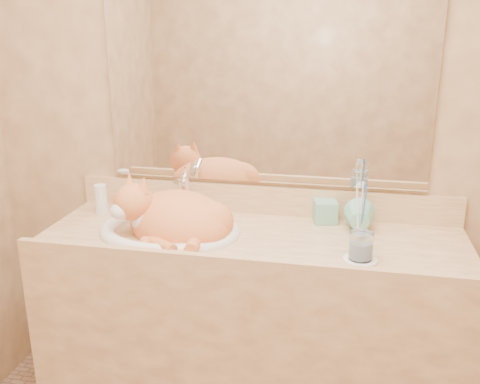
% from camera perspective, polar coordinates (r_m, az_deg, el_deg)
% --- Properties ---
extents(wall_back, '(2.40, 0.02, 2.50)m').
position_cam_1_polar(wall_back, '(2.17, 2.63, 7.80)').
color(wall_back, olive).
rests_on(wall_back, ground).
extents(vanity_counter, '(1.60, 0.55, 0.85)m').
position_cam_1_polar(vanity_counter, '(2.22, 1.17, -14.97)').
color(vanity_counter, '#A47649').
rests_on(vanity_counter, floor).
extents(mirror, '(1.30, 0.02, 0.80)m').
position_cam_1_polar(mirror, '(2.14, 2.64, 11.44)').
color(mirror, white).
rests_on(mirror, wall_back).
extents(sink_basin, '(0.61, 0.54, 0.17)m').
position_cam_1_polar(sink_basin, '(2.05, -7.59, -2.10)').
color(sink_basin, white).
rests_on(sink_basin, vanity_counter).
extents(faucet, '(0.05, 0.13, 0.19)m').
position_cam_1_polar(faucet, '(2.23, -5.90, -0.10)').
color(faucet, white).
rests_on(faucet, vanity_counter).
extents(cat, '(0.54, 0.50, 0.24)m').
position_cam_1_polar(cat, '(2.03, -7.20, -2.54)').
color(cat, '#D46731').
rests_on(cat, sink_basin).
extents(soap_dispenser, '(0.11, 0.11, 0.20)m').
position_cam_1_polar(soap_dispenser, '(2.12, 9.35, -1.05)').
color(soap_dispenser, '#74B99E').
rests_on(soap_dispenser, vanity_counter).
extents(toothbrush_cup, '(0.12, 0.12, 0.11)m').
position_cam_1_polar(toothbrush_cup, '(2.04, 12.65, -3.26)').
color(toothbrush_cup, '#74B99E').
rests_on(toothbrush_cup, vanity_counter).
extents(toothbrushes, '(0.04, 0.04, 0.22)m').
position_cam_1_polar(toothbrushes, '(2.02, 12.79, -1.34)').
color(toothbrushes, white).
rests_on(toothbrushes, toothbrush_cup).
extents(saucer, '(0.11, 0.11, 0.01)m').
position_cam_1_polar(saucer, '(1.86, 12.68, -7.10)').
color(saucer, white).
rests_on(saucer, vanity_counter).
extents(water_glass, '(0.08, 0.08, 0.09)m').
position_cam_1_polar(water_glass, '(1.84, 12.79, -5.63)').
color(water_glass, silver).
rests_on(water_glass, saucer).
extents(lotion_bottle, '(0.05, 0.05, 0.12)m').
position_cam_1_polar(lotion_bottle, '(2.32, -14.62, -0.73)').
color(lotion_bottle, white).
rests_on(lotion_bottle, vanity_counter).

